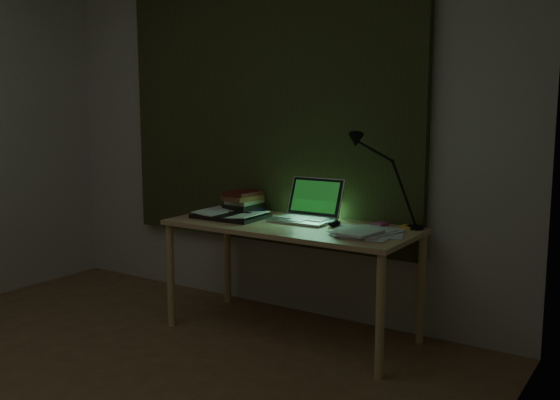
% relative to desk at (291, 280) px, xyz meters
% --- Properties ---
extents(wall_back, '(3.50, 0.00, 2.50)m').
position_rel_desk_xyz_m(wall_back, '(-0.43, 0.40, 0.92)').
color(wall_back, beige).
rests_on(wall_back, ground).
extents(wall_right, '(0.00, 4.00, 2.50)m').
position_rel_desk_xyz_m(wall_right, '(1.32, -1.60, 0.92)').
color(wall_right, beige).
rests_on(wall_right, ground).
extents(curtain, '(2.20, 0.06, 2.00)m').
position_rel_desk_xyz_m(curtain, '(-0.43, 0.36, 1.12)').
color(curtain, '#31341A').
rests_on(curtain, wall_back).
extents(desk, '(1.45, 0.64, 0.66)m').
position_rel_desk_xyz_m(desk, '(0.00, 0.00, 0.00)').
color(desk, '#DCAB76').
rests_on(desk, floor).
extents(laptop, '(0.36, 0.40, 0.25)m').
position_rel_desk_xyz_m(laptop, '(0.01, 0.10, 0.46)').
color(laptop, silver).
rests_on(laptop, desk).
extents(open_textbook, '(0.42, 0.30, 0.04)m').
position_rel_desk_xyz_m(open_textbook, '(-0.42, -0.03, 0.35)').
color(open_textbook, silver).
rests_on(open_textbook, desk).
extents(book_stack, '(0.21, 0.24, 0.14)m').
position_rel_desk_xyz_m(book_stack, '(-0.47, 0.18, 0.40)').
color(book_stack, silver).
rests_on(book_stack, desk).
extents(loose_papers, '(0.47, 0.49, 0.02)m').
position_rel_desk_xyz_m(loose_papers, '(0.42, -0.06, 0.34)').
color(loose_papers, silver).
rests_on(loose_papers, desk).
extents(mouse, '(0.07, 0.10, 0.04)m').
position_rel_desk_xyz_m(mouse, '(0.24, 0.07, 0.35)').
color(mouse, black).
rests_on(mouse, desk).
extents(sticky_yellow, '(0.08, 0.08, 0.02)m').
position_rel_desk_xyz_m(sticky_yellow, '(0.61, 0.25, 0.34)').
color(sticky_yellow, gold).
rests_on(sticky_yellow, desk).
extents(sticky_pink, '(0.09, 0.09, 0.02)m').
position_rel_desk_xyz_m(sticky_pink, '(0.45, 0.24, 0.34)').
color(sticky_pink, '#CC4F8C').
rests_on(sticky_pink, desk).
extents(desk_lamp, '(0.38, 0.31, 0.51)m').
position_rel_desk_xyz_m(desk_lamp, '(0.65, 0.25, 0.59)').
color(desk_lamp, black).
rests_on(desk_lamp, desk).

